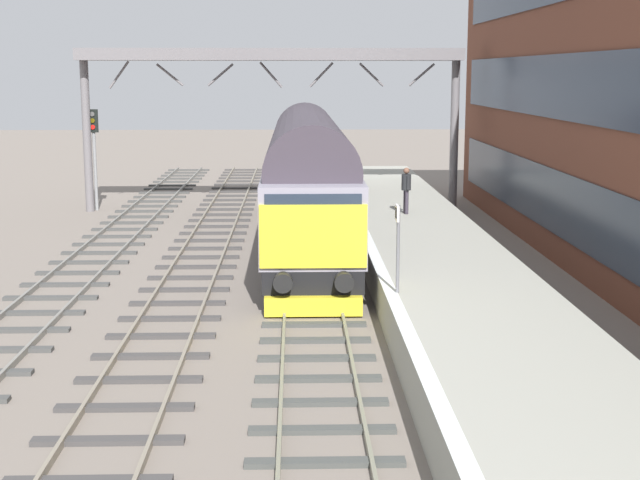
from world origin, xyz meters
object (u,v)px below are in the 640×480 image
diesel_locomotive (308,175)px  platform_number_sign (398,235)px  signal_post_far (94,146)px  waiting_passenger (406,186)px

diesel_locomotive → platform_number_sign: (1.88, -11.12, -0.14)m
diesel_locomotive → signal_post_far: 12.48m
platform_number_sign → waiting_passenger: platform_number_sign is taller
signal_post_far → platform_number_sign: signal_post_far is taller
diesel_locomotive → signal_post_far: bearing=137.2°
signal_post_far → waiting_passenger: size_ratio=2.69×
diesel_locomotive → waiting_passenger: 3.62m
diesel_locomotive → waiting_passenger: size_ratio=11.76×
diesel_locomotive → platform_number_sign: diesel_locomotive is taller
diesel_locomotive → waiting_passenger: diesel_locomotive is taller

